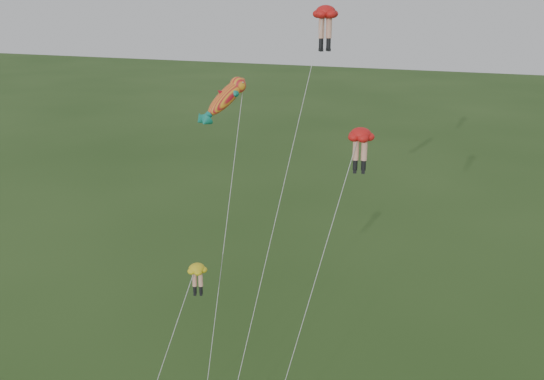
% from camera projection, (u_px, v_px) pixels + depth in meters
% --- Properties ---
extents(legs_kite_red_high, '(3.08, 12.23, 20.83)m').
position_uv_depth(legs_kite_red_high, '(324.00, 21.00, 33.79)').
color(legs_kite_red_high, red).
rests_on(legs_kite_red_high, ground).
extents(legs_kite_red_mid, '(4.04, 5.56, 15.71)m').
position_uv_depth(legs_kite_red_mid, '(358.00, 145.00, 27.71)').
color(legs_kite_red_mid, red).
rests_on(legs_kite_red_mid, ground).
extents(legs_kite_yellow, '(3.09, 4.21, 9.67)m').
position_uv_depth(legs_kite_yellow, '(194.00, 280.00, 28.03)').
color(legs_kite_yellow, yellow).
rests_on(legs_kite_yellow, ground).
extents(fish_kite, '(2.28, 7.85, 17.67)m').
position_uv_depth(fish_kite, '(226.00, 99.00, 30.75)').
color(fish_kite, '#F8A01F').
rests_on(fish_kite, ground).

